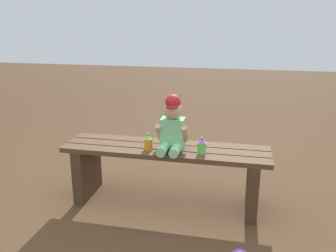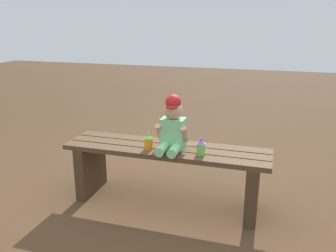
% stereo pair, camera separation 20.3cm
% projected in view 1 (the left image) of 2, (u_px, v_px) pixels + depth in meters
% --- Properties ---
extents(ground_plane, '(16.00, 16.00, 0.00)m').
position_uv_depth(ground_plane, '(166.00, 202.00, 2.77)').
color(ground_plane, '#4C331E').
extents(park_bench, '(1.53, 0.38, 0.46)m').
position_uv_depth(park_bench, '(166.00, 165.00, 2.68)').
color(park_bench, '#513823').
rests_on(park_bench, ground_plane).
extents(child_figure, '(0.23, 0.27, 0.40)m').
position_uv_depth(child_figure, '(172.00, 126.00, 2.54)').
color(child_figure, '#7FCC8C').
rests_on(child_figure, park_bench).
extents(sippy_cup_left, '(0.06, 0.06, 0.12)m').
position_uv_depth(sippy_cup_left, '(148.00, 142.00, 2.57)').
color(sippy_cup_left, orange).
rests_on(sippy_cup_left, park_bench).
extents(sippy_cup_right, '(0.06, 0.06, 0.12)m').
position_uv_depth(sippy_cup_right, '(202.00, 146.00, 2.49)').
color(sippy_cup_right, '#66CC4C').
rests_on(sippy_cup_right, park_bench).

